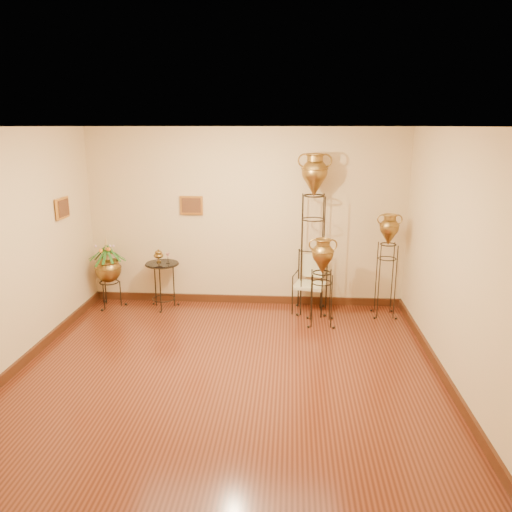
# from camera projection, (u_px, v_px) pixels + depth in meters

# --- Properties ---
(ground) EXTENTS (5.00, 5.00, 0.00)m
(ground) POSITION_uv_depth(u_px,v_px,m) (227.00, 375.00, 5.79)
(ground) COLOR maroon
(ground) RESTS_ON ground
(room_shell) EXTENTS (5.02, 5.02, 2.81)m
(room_shell) POSITION_uv_depth(u_px,v_px,m) (224.00, 229.00, 5.36)
(room_shell) COLOR #D0B986
(room_shell) RESTS_ON ground
(amphora_tall) EXTENTS (0.63, 0.63, 2.45)m
(amphora_tall) POSITION_uv_depth(u_px,v_px,m) (313.00, 233.00, 7.47)
(amphora_tall) COLOR black
(amphora_tall) RESTS_ON ground
(amphora_mid) EXTENTS (0.40, 0.40, 1.59)m
(amphora_mid) POSITION_uv_depth(u_px,v_px,m) (387.00, 265.00, 7.42)
(amphora_mid) COLOR black
(amphora_mid) RESTS_ON ground
(amphora_short) EXTENTS (0.49, 0.49, 1.30)m
(amphora_short) POSITION_uv_depth(u_px,v_px,m) (322.00, 281.00, 7.14)
(amphora_short) COLOR black
(amphora_short) RESTS_ON ground
(planter_urn) EXTENTS (0.81, 0.81, 1.17)m
(planter_urn) POSITION_uv_depth(u_px,v_px,m) (108.00, 267.00, 7.85)
(planter_urn) COLOR black
(planter_urn) RESTS_ON ground
(armchair) EXTENTS (0.62, 0.59, 0.92)m
(armchair) POSITION_uv_depth(u_px,v_px,m) (310.00, 283.00, 7.68)
(armchair) COLOR black
(armchair) RESTS_ON ground
(side_table) EXTENTS (0.56, 0.56, 0.93)m
(side_table) POSITION_uv_depth(u_px,v_px,m) (163.00, 284.00, 7.85)
(side_table) COLOR black
(side_table) RESTS_ON ground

